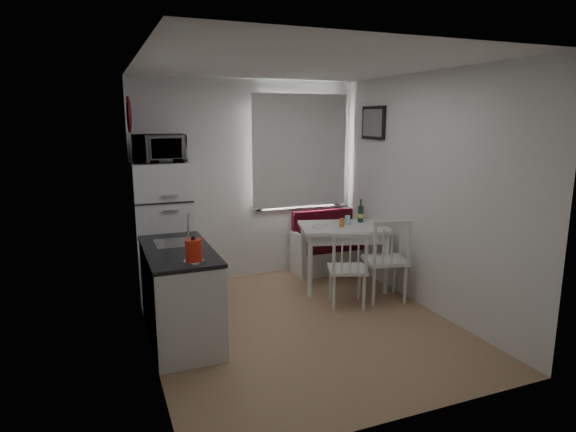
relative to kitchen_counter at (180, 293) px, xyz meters
name	(u,v)px	position (x,y,z in m)	size (l,w,h in m)	color
floor	(300,324)	(1.20, -0.16, -0.46)	(3.00, 3.50, 0.02)	tan
ceiling	(302,65)	(1.20, -0.16, 2.14)	(3.00, 3.50, 0.02)	white
wall_back	(249,181)	(1.20, 1.59, 0.84)	(3.00, 0.02, 2.60)	white
wall_front	(406,243)	(1.20, -1.91, 0.84)	(3.00, 0.02, 2.60)	white
wall_left	(144,212)	(-0.30, -0.16, 0.84)	(0.02, 3.50, 2.60)	white
wall_right	(426,193)	(2.70, -0.16, 0.84)	(0.02, 3.50, 2.60)	white
window	(298,155)	(1.90, 1.56, 1.17)	(1.22, 0.06, 1.47)	white
curtain	(300,151)	(1.90, 1.49, 1.22)	(1.35, 0.02, 1.50)	white
kitchen_counter	(180,293)	(0.00, 0.00, 0.00)	(0.62, 1.32, 1.16)	white
wall_sign	(129,114)	(-0.27, 1.29, 1.69)	(0.40, 0.40, 0.03)	#1A1E9C
picture_frame	(373,123)	(2.67, 0.94, 1.59)	(0.04, 0.52, 0.42)	black
bench	(334,251)	(2.36, 1.35, -0.17)	(1.18, 0.45, 0.85)	white
dining_table	(343,233)	(2.15, 0.71, 0.25)	(1.22, 1.00, 0.80)	white
chair_left	(352,261)	(1.90, 0.04, 0.09)	(0.53, 0.52, 0.48)	white
chair_right	(390,251)	(2.40, 0.03, 0.16)	(0.56, 0.54, 0.53)	white
fridge	(163,230)	(0.02, 1.24, 0.35)	(0.65, 0.65, 1.61)	white
microwave	(159,148)	(0.02, 1.19, 1.32)	(0.57, 0.39, 0.32)	white
kettle	(194,250)	(0.05, -0.54, 0.56)	(0.17, 0.17, 0.23)	red
wine_bottle	(361,211)	(2.45, 0.81, 0.49)	(0.07, 0.07, 0.30)	#154324
drinking_glass_orange	(342,223)	(2.10, 0.66, 0.39)	(0.06, 0.06, 0.10)	orange
drinking_glass_blue	(347,220)	(2.23, 0.76, 0.40)	(0.07, 0.07, 0.11)	#92D9F8
plate	(321,227)	(1.85, 0.73, 0.35)	(0.22, 0.22, 0.02)	white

